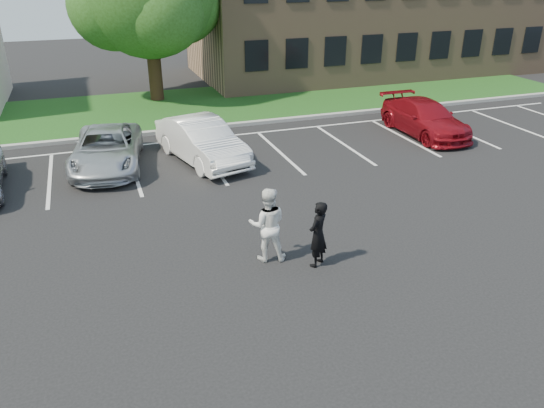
% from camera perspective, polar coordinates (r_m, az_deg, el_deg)
% --- Properties ---
extents(ground_plane, '(90.00, 90.00, 0.00)m').
position_cam_1_polar(ground_plane, '(13.08, 1.47, -6.72)').
color(ground_plane, black).
rests_on(ground_plane, ground).
extents(curb, '(40.00, 0.30, 0.15)m').
position_cam_1_polar(curb, '(23.74, -9.00, 7.96)').
color(curb, gray).
rests_on(curb, ground).
extents(grass_strip, '(44.00, 8.00, 0.08)m').
position_cam_1_polar(grass_strip, '(27.55, -10.65, 10.11)').
color(grass_strip, '#1C4316').
rests_on(grass_strip, ground).
extents(stall_lines, '(34.00, 5.36, 0.01)m').
position_cam_1_polar(stall_lines, '(21.23, -3.64, 5.99)').
color(stall_lines, silver).
rests_on(stall_lines, ground).
extents(office_building, '(22.40, 10.40, 8.30)m').
position_cam_1_polar(office_building, '(37.17, 10.21, 20.32)').
color(office_building, '#8C6D50').
rests_on(office_building, ground).
extents(man_black_suit, '(0.73, 0.70, 1.69)m').
position_cam_1_polar(man_black_suit, '(12.79, 4.96, -3.25)').
color(man_black_suit, black).
rests_on(man_black_suit, ground).
extents(man_white_shirt, '(1.09, 0.96, 1.91)m').
position_cam_1_polar(man_white_shirt, '(12.95, -0.49, -2.23)').
color(man_white_shirt, white).
rests_on(man_white_shirt, ground).
extents(car_silver_minivan, '(3.05, 5.29, 1.39)m').
position_cam_1_polar(car_silver_minivan, '(19.89, -17.36, 5.66)').
color(car_silver_minivan, silver).
rests_on(car_silver_minivan, ground).
extents(car_white_sedan, '(2.81, 5.06, 1.58)m').
position_cam_1_polar(car_white_sedan, '(19.75, -7.58, 6.76)').
color(car_white_sedan, white).
rests_on(car_white_sedan, ground).
extents(car_red_compact, '(1.99, 4.90, 1.42)m').
position_cam_1_polar(car_red_compact, '(23.72, 16.11, 8.87)').
color(car_red_compact, maroon).
rests_on(car_red_compact, ground).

